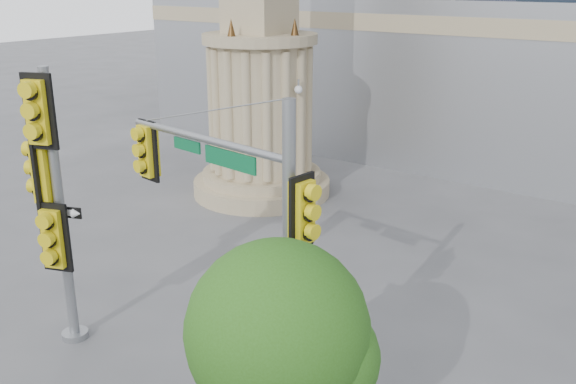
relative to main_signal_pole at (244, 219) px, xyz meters
The scene contains 4 objects.
monument 10.95m from the main_signal_pole, 127.23° to the left, with size 4.40×4.40×16.60m.
main_signal_pole is the anchor object (origin of this frame).
secondary_signal_pole 4.02m from the main_signal_pole, behind, with size 0.99×0.71×5.28m.
street_tree 2.37m from the main_signal_pole, 38.66° to the right, with size 2.38×2.33×3.71m.
Camera 1 is at (6.42, -6.50, 6.72)m, focal length 40.00 mm.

